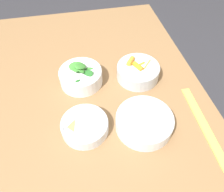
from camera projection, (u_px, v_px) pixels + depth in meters
The scene contains 7 objects.
ground_plane at pixel (103, 185), 1.35m from camera, with size 10.00×10.00×0.00m, color #2D2D33.
dining_table at pixel (98, 127), 0.84m from camera, with size 1.34×0.82×0.78m.
bowl_carrots at pixel (138, 71), 0.83m from camera, with size 0.16×0.16×0.07m.
bowl_greens at pixel (81, 76), 0.81m from camera, with size 0.16×0.16×0.09m.
bowl_beans_hotdog at pixel (144, 122), 0.69m from camera, with size 0.18×0.18×0.05m.
bowl_cookies at pixel (85, 126), 0.68m from camera, with size 0.15×0.15×0.04m.
ruler at pixel (204, 125), 0.71m from camera, with size 0.32×0.04×0.00m.
Camera 1 is at (0.46, -0.04, 1.38)m, focal length 35.00 mm.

